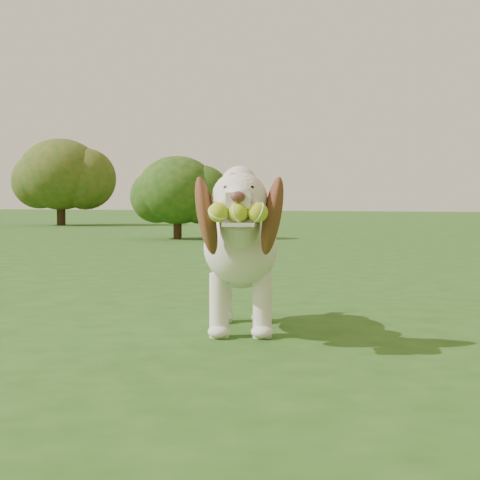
% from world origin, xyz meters
% --- Properties ---
extents(ground, '(80.00, 80.00, 0.00)m').
position_xyz_m(ground, '(0.00, 0.00, 0.00)').
color(ground, '#214914').
rests_on(ground, ground).
extents(dog, '(0.67, 1.04, 0.71)m').
position_xyz_m(dog, '(0.03, 0.41, 0.38)').
color(dog, silver).
rests_on(dog, ground).
extents(shrub_a, '(1.22, 1.22, 1.26)m').
position_xyz_m(shrub_a, '(-4.25, 7.22, 0.74)').
color(shrub_a, '#382314').
rests_on(shrub_a, ground).
extents(shrub_g, '(2.01, 2.01, 2.08)m').
position_xyz_m(shrub_g, '(-10.04, 11.65, 1.22)').
color(shrub_g, '#382314').
rests_on(shrub_g, ground).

